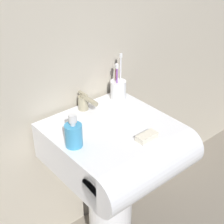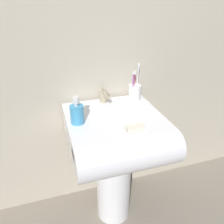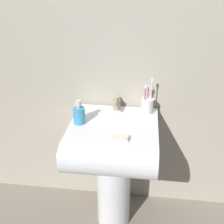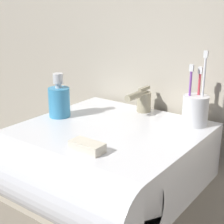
% 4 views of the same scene
% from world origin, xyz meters
% --- Properties ---
extents(sink_basin, '(0.50, 0.54, 0.17)m').
position_xyz_m(sink_basin, '(0.00, -0.06, 0.67)').
color(sink_basin, white).
rests_on(sink_basin, sink_pedestal).
extents(faucet, '(0.05, 0.13, 0.08)m').
position_xyz_m(faucet, '(-0.01, 0.17, 0.80)').
color(faucet, tan).
rests_on(faucet, sink_basin).
extents(toothbrush_cup, '(0.08, 0.08, 0.22)m').
position_xyz_m(toothbrush_cup, '(0.19, 0.16, 0.81)').
color(toothbrush_cup, white).
rests_on(toothbrush_cup, sink_basin).
extents(soap_bottle, '(0.07, 0.07, 0.14)m').
position_xyz_m(soap_bottle, '(-0.20, -0.02, 0.81)').
color(soap_bottle, '#3F99CC').
rests_on(soap_bottle, sink_basin).
extents(bar_soap, '(0.09, 0.04, 0.02)m').
position_xyz_m(bar_soap, '(0.05, -0.17, 0.77)').
color(bar_soap, silver).
rests_on(bar_soap, sink_basin).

